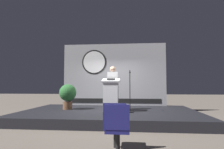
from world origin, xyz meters
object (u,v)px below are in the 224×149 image
object	(u,v)px
podium	(111,95)
speaker_person	(113,88)
audience_chair_right	(115,123)
audience_chair_left	(117,126)
potted_plant	(68,94)
microphone_stand	(130,97)

from	to	relation	value
podium	speaker_person	world-z (taller)	speaker_person
podium	speaker_person	size ratio (longest dim) A/B	0.72
audience_chair_right	audience_chair_left	bearing A→B (deg)	-76.30
potted_plant	audience_chair_right	size ratio (longest dim) A/B	1.10
microphone_stand	audience_chair_right	size ratio (longest dim) A/B	1.64
potted_plant	audience_chair_left	size ratio (longest dim) A/B	1.10
audience_chair_left	potted_plant	bearing A→B (deg)	120.44
podium	microphone_stand	distance (m)	0.69
audience_chair_left	audience_chair_right	distance (m)	0.26
microphone_stand	audience_chair_right	xyz separation A→B (m)	(-0.28, -2.95, -0.33)
audience_chair_left	audience_chair_right	world-z (taller)	same
speaker_person	potted_plant	world-z (taller)	speaker_person
microphone_stand	audience_chair_right	distance (m)	2.98
potted_plant	speaker_person	bearing A→B (deg)	-0.30
podium	potted_plant	bearing A→B (deg)	164.46
podium	potted_plant	world-z (taller)	podium
speaker_person	microphone_stand	world-z (taller)	speaker_person
microphone_stand	audience_chair_left	size ratio (longest dim) A/B	1.64
microphone_stand	potted_plant	distance (m)	2.51
podium	audience_chair_right	world-z (taller)	podium
audience_chair_right	speaker_person	bearing A→B (deg)	96.10
microphone_stand	potted_plant	size ratio (longest dim) A/B	1.49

